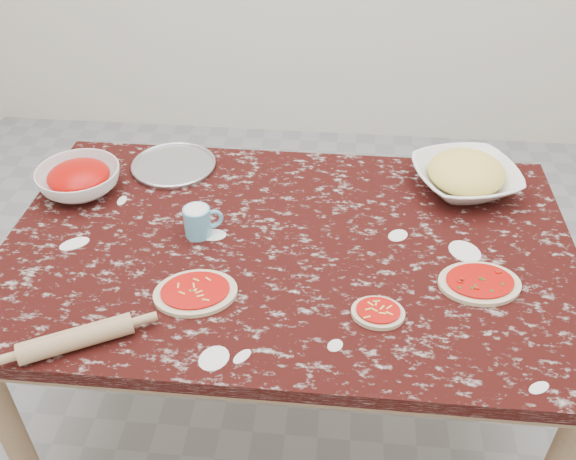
% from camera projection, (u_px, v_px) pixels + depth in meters
% --- Properties ---
extents(ground, '(4.00, 4.00, 0.00)m').
position_uv_depth(ground, '(288.00, 407.00, 2.20)').
color(ground, gray).
extents(worktable, '(1.60, 1.00, 0.75)m').
position_uv_depth(worktable, '(288.00, 266.00, 1.79)').
color(worktable, black).
rests_on(worktable, ground).
extents(pizza_tray, '(0.33, 0.33, 0.01)m').
position_uv_depth(pizza_tray, '(174.00, 166.00, 2.05)').
color(pizza_tray, '#B2B2B7').
rests_on(pizza_tray, worktable).
extents(sauce_bowl, '(0.31, 0.31, 0.08)m').
position_uv_depth(sauce_bowl, '(80.00, 180.00, 1.92)').
color(sauce_bowl, white).
rests_on(sauce_bowl, worktable).
extents(cheese_bowl, '(0.39, 0.39, 0.08)m').
position_uv_depth(cheese_bowl, '(465.00, 178.00, 1.93)').
color(cheese_bowl, white).
rests_on(cheese_bowl, worktable).
extents(flour_mug, '(0.11, 0.08, 0.09)m').
position_uv_depth(flour_mug, '(199.00, 221.00, 1.74)').
color(flour_mug, '#61ABD5').
rests_on(flour_mug, worktable).
extents(pizza_left, '(0.25, 0.22, 0.02)m').
position_uv_depth(pizza_left, '(195.00, 292.00, 1.57)').
color(pizza_left, beige).
rests_on(pizza_left, worktable).
extents(pizza_mid, '(0.14, 0.12, 0.02)m').
position_uv_depth(pizza_mid, '(378.00, 312.00, 1.51)').
color(pizza_mid, beige).
rests_on(pizza_mid, worktable).
extents(pizza_right, '(0.23, 0.19, 0.02)m').
position_uv_depth(pizza_right, '(479.00, 283.00, 1.60)').
color(pizza_right, beige).
rests_on(pizza_right, worktable).
extents(rolling_pin, '(0.25, 0.17, 0.05)m').
position_uv_depth(rolling_pin, '(76.00, 338.00, 1.42)').
color(rolling_pin, tan).
rests_on(rolling_pin, worktable).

